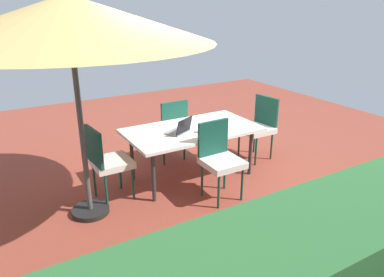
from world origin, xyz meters
name	(u,v)px	position (x,y,z in m)	size (l,w,h in m)	color
ground_plane	(192,177)	(0.00, 0.00, -0.01)	(10.00, 10.00, 0.02)	brown
dining_table	(192,132)	(0.00, 0.00, 0.67)	(1.81, 1.01, 0.72)	white
patio_umbrella	(69,20)	(1.53, 0.23, 2.20)	(2.92, 2.92, 2.44)	#4C4C4C
chair_north	(220,156)	(-0.01, 0.66, 0.55)	(0.46, 0.47, 0.98)	silver
chair_south	(170,126)	(-0.01, -0.68, 0.55)	(0.46, 0.47, 0.98)	silver
chair_east	(107,159)	(1.22, 0.03, 0.55)	(0.48, 0.47, 0.98)	silver
chair_west	(259,125)	(-1.24, -0.05, 0.55)	(0.49, 0.48, 0.98)	silver
laptop	(180,130)	(0.22, 0.07, 0.77)	(0.40, 0.36, 0.21)	gray
cup	(201,130)	(-0.03, 0.20, 0.77)	(0.07, 0.07, 0.08)	#286B33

